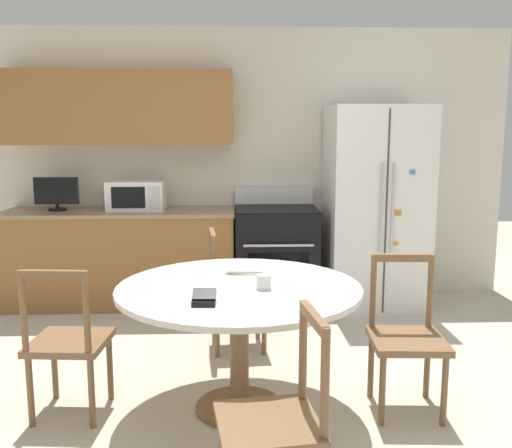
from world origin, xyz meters
The scene contains 15 objects.
ground_plane centered at (0.00, 0.00, 0.00)m, with size 14.00×14.00×0.00m, color beige.
back_wall centered at (-0.30, 2.59, 1.44)m, with size 5.20×0.44×2.60m.
kitchen_counter centered at (-1.14, 2.29, 0.45)m, with size 2.14×0.64×0.90m.
refrigerator centered at (1.24, 2.20, 0.93)m, with size 0.89×0.79×1.85m.
oven_range centered at (0.31, 2.26, 0.47)m, with size 0.76×0.68×1.08m.
microwave centered at (-0.98, 2.30, 1.04)m, with size 0.52×0.35×0.27m.
countertop_tv centered at (-1.71, 2.29, 1.07)m, with size 0.40×0.16×0.31m.
dining_table centered at (-0.05, 0.16, 0.64)m, with size 1.41×1.41×0.76m.
dining_chair_near centered at (0.09, -0.80, 0.43)m, with size 0.47×0.47×0.90m.
dining_chair_left centered at (-1.03, 0.14, 0.43)m, with size 0.45×0.45×0.90m.
dining_chair_right centered at (0.93, 0.14, 0.43)m, with size 0.44×0.44×0.90m.
dining_chair_far centered at (-0.08, 1.14, 0.43)m, with size 0.46×0.46×0.90m.
candle_glass centered at (0.09, 0.09, 0.79)m, with size 0.09×0.09×0.08m.
wallet centered at (-0.23, -0.18, 0.78)m, with size 0.12×0.13×0.07m.
mail_stack centered at (0.00, 0.55, 0.77)m, with size 0.28×0.34×0.02m.
Camera 1 is at (-0.07, -3.00, 1.64)m, focal length 40.00 mm.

